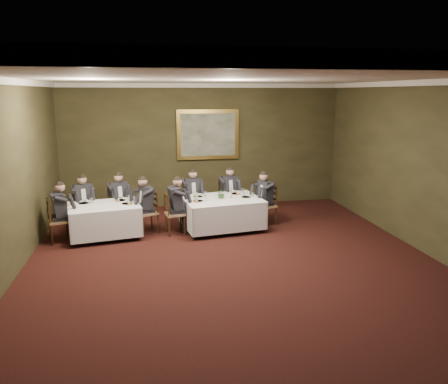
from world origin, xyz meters
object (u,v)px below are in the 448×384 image
object	(u,v)px
chair_main_endright	(266,213)
chair_sec_backleft	(84,218)
table_second	(105,218)
diner_main_backleft	(192,201)
diner_sec_backleft	(84,209)
diner_main_backright	(229,198)
table_main	(222,211)
diner_sec_endleft	(59,220)
painting	(208,135)
diner_sec_backright	(119,206)
diner_sec_endright	(147,212)
chair_sec_endright	(148,221)
chair_main_backright	(228,207)
centerpiece	(221,193)
candlestick	(231,191)
chair_main_backleft	(192,210)
chair_main_endleft	(175,222)
diner_main_endright	(266,205)
chair_sec_backright	(119,214)
chair_sec_endleft	(59,230)

from	to	relation	value
chair_main_endright	chair_sec_backleft	bearing A→B (deg)	65.63
table_second	diner_main_backleft	xyz separation A→B (m)	(2.11, 1.00, 0.06)
diner_sec_backleft	diner_main_backright	bearing A→B (deg)	167.37
table_main	diner_sec_backleft	xyz separation A→B (m)	(-3.29, 0.56, 0.06)
diner_sec_endleft	painting	world-z (taller)	painting
diner_sec_backright	diner_sec_endright	size ratio (longest dim) A/B	1.00
chair_sec_endright	chair_main_backright	bearing A→B (deg)	-86.64
chair_sec_endright	centerpiece	distance (m)	1.86
candlestick	table_second	bearing A→B (deg)	-176.59
chair_sec_endright	table_main	bearing A→B (deg)	-112.47
chair_main_backleft	diner_sec_endright	size ratio (longest dim) A/B	0.74
table_second	diner_sec_backleft	size ratio (longest dim) A/B	1.30
chair_main_backleft	diner_sec_backright	bearing A→B (deg)	-7.43
chair_main_endleft	diner_sec_backright	bearing A→B (deg)	-133.55
painting	diner_sec_endright	bearing A→B (deg)	-127.24
chair_main_endleft	diner_main_endright	size ratio (longest dim) A/B	0.74
chair_main_endleft	painting	distance (m)	3.31
centerpiece	diner_sec_backleft	bearing A→B (deg)	170.38
chair_main_endright	diner_sec_backleft	bearing A→B (deg)	65.77
chair_sec_backleft	chair_sec_backright	size ratio (longest dim) A/B	1.00
diner_main_backleft	chair_sec_endright	world-z (taller)	diner_main_backleft
table_second	diner_main_endright	distance (m)	3.90
diner_sec_backleft	diner_sec_backright	bearing A→B (deg)	170.58
chair_sec_endleft	centerpiece	bearing A→B (deg)	79.08
chair_sec_endright	candlestick	world-z (taller)	candlestick
table_main	diner_main_backright	xyz separation A→B (m)	(0.35, 1.00, 0.06)
chair_sec_backleft	chair_sec_backright	xyz separation A→B (m)	(0.82, 0.15, 0.00)
chair_main_backright	chair_main_endleft	distance (m)	1.91
table_second	diner_sec_endright	bearing A→B (deg)	10.10
chair_main_backleft	diner_main_backleft	xyz separation A→B (m)	(0.00, -0.01, 0.23)
chair_sec_backright	chair_sec_endright	xyz separation A→B (m)	(0.70, -0.69, 0.00)
chair_main_endright	diner_sec_endleft	size ratio (longest dim) A/B	0.74
chair_sec_endright	chair_main_endright	bearing A→B (deg)	-108.65
table_main	diner_main_backright	world-z (taller)	diner_main_backright
chair_main_endright	diner_sec_endleft	distance (m)	4.89
chair_sec_backright	painting	world-z (taller)	painting
table_main	candlestick	size ratio (longest dim) A/B	4.84
table_second	diner_main_backleft	world-z (taller)	diner_main_backleft
chair_sec_endright	chair_sec_endleft	size ratio (longest dim) A/B	1.00
table_second	chair_sec_backright	world-z (taller)	chair_sec_backright
chair_main_backright	painting	bearing A→B (deg)	-91.05
diner_main_backleft	chair_sec_endleft	world-z (taller)	diner_main_backleft
chair_main_endleft	diner_main_endright	bearing A→B (deg)	88.85
diner_main_endright	diner_sec_backleft	world-z (taller)	same
chair_sec_endleft	chair_sec_backleft	bearing A→B (deg)	138.94
chair_main_backright	chair_main_endright	distance (m)	1.16
diner_sec_backleft	candlestick	bearing A→B (deg)	151.98
chair_main_endleft	candlestick	size ratio (longest dim) A/B	2.38
chair_sec_endright	candlestick	distance (m)	2.10
chair_main_endleft	diner_sec_backright	world-z (taller)	diner_sec_backright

